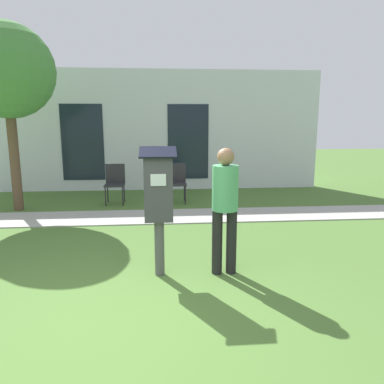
# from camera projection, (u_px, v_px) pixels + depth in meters

# --- Properties ---
(ground_plane) EXTENTS (40.00, 40.00, 0.00)m
(ground_plane) POSITION_uv_depth(u_px,v_px,m) (96.00, 329.00, 3.48)
(ground_plane) COLOR #476B2D
(sidewalk) EXTENTS (12.00, 1.10, 0.02)m
(sidewalk) POSITION_uv_depth(u_px,v_px,m) (129.00, 217.00, 7.38)
(sidewalk) COLOR #A3A099
(sidewalk) RESTS_ON ground
(building_facade) EXTENTS (10.00, 0.26, 3.20)m
(building_facade) POSITION_uv_depth(u_px,v_px,m) (136.00, 131.00, 10.06)
(building_facade) COLOR silver
(building_facade) RESTS_ON ground
(parking_meter) EXTENTS (0.44, 0.31, 1.59)m
(parking_meter) POSITION_uv_depth(u_px,v_px,m) (159.00, 195.00, 4.50)
(parking_meter) COLOR #4C4C4C
(parking_meter) RESTS_ON ground
(person_standing) EXTENTS (0.32, 0.32, 1.58)m
(person_standing) POSITION_uv_depth(u_px,v_px,m) (225.00, 201.00, 4.56)
(person_standing) COLOR black
(person_standing) RESTS_ON ground
(outdoor_chair_left) EXTENTS (0.44, 0.44, 0.90)m
(outdoor_chair_left) POSITION_uv_depth(u_px,v_px,m) (115.00, 180.00, 8.56)
(outdoor_chair_left) COLOR #262628
(outdoor_chair_left) RESTS_ON ground
(outdoor_chair_middle) EXTENTS (0.44, 0.44, 0.90)m
(outdoor_chair_middle) POSITION_uv_depth(u_px,v_px,m) (176.00, 180.00, 8.68)
(outdoor_chair_middle) COLOR #262628
(outdoor_chair_middle) RESTS_ON ground
(tree) EXTENTS (1.90, 1.90, 3.82)m
(tree) POSITION_uv_depth(u_px,v_px,m) (7.00, 72.00, 7.47)
(tree) COLOR brown
(tree) RESTS_ON ground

